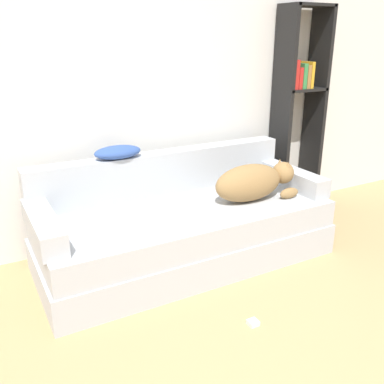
{
  "coord_description": "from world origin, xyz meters",
  "views": [
    {
      "loc": [
        -1.16,
        -0.81,
        1.56
      ],
      "look_at": [
        0.15,
        1.58,
        0.57
      ],
      "focal_mm": 40.0,
      "sensor_mm": 36.0,
      "label": 1
    }
  ],
  "objects_px": {
    "dog": "(254,182)",
    "throw_pillow": "(118,152)",
    "bookshelf": "(299,101)",
    "power_adapter": "(253,323)",
    "laptop": "(182,213)",
    "couch": "(186,235)"
  },
  "relations": [
    {
      "from": "dog",
      "to": "throw_pillow",
      "type": "relative_size",
      "value": 2.0
    },
    {
      "from": "dog",
      "to": "throw_pillow",
      "type": "distance_m",
      "value": 1.01
    },
    {
      "from": "couch",
      "to": "throw_pillow",
      "type": "distance_m",
      "value": 0.77
    },
    {
      "from": "couch",
      "to": "throw_pillow",
      "type": "relative_size",
      "value": 6.14
    },
    {
      "from": "bookshelf",
      "to": "power_adapter",
      "type": "distance_m",
      "value": 2.13
    },
    {
      "from": "laptop",
      "to": "bookshelf",
      "type": "bearing_deg",
      "value": 4.21
    },
    {
      "from": "throw_pillow",
      "to": "power_adapter",
      "type": "relative_size",
      "value": 5.8
    },
    {
      "from": "laptop",
      "to": "throw_pillow",
      "type": "distance_m",
      "value": 0.64
    },
    {
      "from": "throw_pillow",
      "to": "power_adapter",
      "type": "xyz_separation_m",
      "value": [
        0.34,
        -1.21,
        -0.77
      ]
    },
    {
      "from": "dog",
      "to": "laptop",
      "type": "bearing_deg",
      "value": 179.86
    },
    {
      "from": "power_adapter",
      "to": "dog",
      "type": "bearing_deg",
      "value": 55.04
    },
    {
      "from": "throw_pillow",
      "to": "power_adapter",
      "type": "distance_m",
      "value": 1.48
    },
    {
      "from": "dog",
      "to": "laptop",
      "type": "distance_m",
      "value": 0.6
    },
    {
      "from": "laptop",
      "to": "power_adapter",
      "type": "xyz_separation_m",
      "value": [
        0.06,
        -0.77,
        -0.41
      ]
    },
    {
      "from": "throw_pillow",
      "to": "couch",
      "type": "bearing_deg",
      "value": -44.87
    },
    {
      "from": "dog",
      "to": "laptop",
      "type": "xyz_separation_m",
      "value": [
        -0.59,
        0.0,
        -0.13
      ]
    },
    {
      "from": "couch",
      "to": "laptop",
      "type": "xyz_separation_m",
      "value": [
        -0.07,
        -0.09,
        0.22
      ]
    },
    {
      "from": "couch",
      "to": "bookshelf",
      "type": "distance_m",
      "value": 1.64
    },
    {
      "from": "dog",
      "to": "laptop",
      "type": "height_order",
      "value": "dog"
    },
    {
      "from": "laptop",
      "to": "couch",
      "type": "bearing_deg",
      "value": 35.72
    },
    {
      "from": "couch",
      "to": "dog",
      "type": "distance_m",
      "value": 0.63
    },
    {
      "from": "dog",
      "to": "power_adapter",
      "type": "xyz_separation_m",
      "value": [
        -0.53,
        -0.76,
        -0.54
      ]
    }
  ]
}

